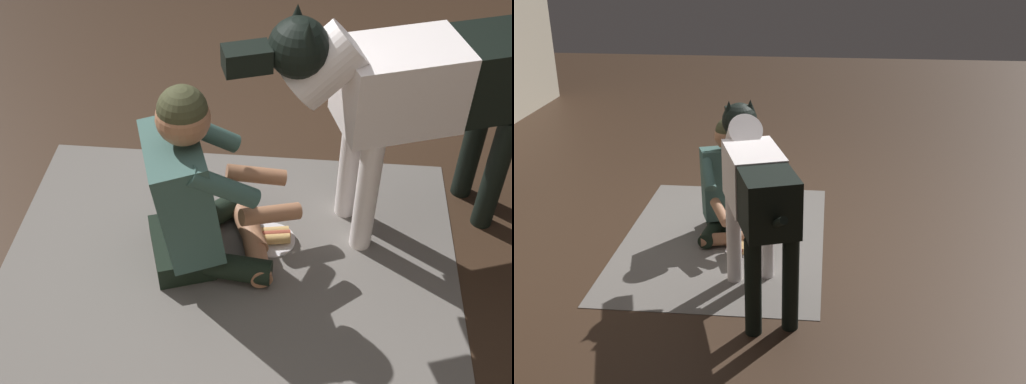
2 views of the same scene
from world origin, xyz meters
The scene contains 5 objects.
ground_plane centered at (0.00, 0.00, 0.00)m, with size 14.04×14.04×0.00m, color #372519.
area_rug centered at (-0.14, 0.18, 0.00)m, with size 1.98×1.46×0.01m, color slate.
person_sitting_on_floor centered at (0.00, 0.15, 0.36)m, with size 0.69×0.60×0.88m.
large_dog centered at (-0.84, -0.14, 0.73)m, with size 1.37×0.59×1.12m.
hot_dog_on_plate centered at (-0.31, 0.04, 0.03)m, with size 0.21×0.21×0.06m.
Camera 1 is at (-0.44, 2.22, 2.32)m, focal length 49.45 mm.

